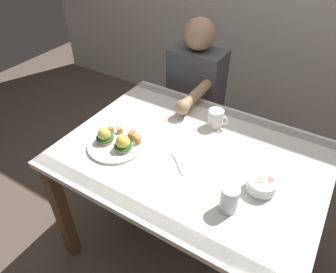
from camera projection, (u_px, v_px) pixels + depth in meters
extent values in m
plane|color=brown|center=(186.00, 242.00, 1.90)|extent=(6.00, 6.00, 0.00)
cube|color=white|center=(192.00, 155.00, 1.45)|extent=(1.20, 0.90, 0.03)
cube|color=#3F7F51|center=(143.00, 212.00, 1.18)|extent=(1.20, 0.06, 0.00)
cube|color=#3F7F51|center=(226.00, 112.00, 1.71)|extent=(1.20, 0.06, 0.00)
cube|color=brown|center=(62.00, 213.00, 1.64)|extent=(0.06, 0.06, 0.71)
cube|color=brown|center=(148.00, 134.00, 2.17)|extent=(0.06, 0.06, 0.71)
cube|color=brown|center=(310.00, 198.00, 1.72)|extent=(0.06, 0.06, 0.71)
cylinder|color=white|center=(116.00, 145.00, 1.47)|extent=(0.27, 0.27, 0.01)
cylinder|color=tan|center=(105.00, 140.00, 1.48)|extent=(0.08, 0.08, 0.02)
cylinder|color=#236028|center=(105.00, 138.00, 1.47)|extent=(0.08, 0.08, 0.01)
sphere|color=#F7DB56|center=(104.00, 134.00, 1.46)|extent=(0.06, 0.06, 0.06)
cylinder|color=tan|center=(123.00, 147.00, 1.44)|extent=(0.08, 0.08, 0.02)
cylinder|color=#236028|center=(123.00, 145.00, 1.43)|extent=(0.08, 0.08, 0.01)
sphere|color=yellow|center=(123.00, 142.00, 1.41)|extent=(0.07, 0.07, 0.07)
cube|color=#AD7038|center=(132.00, 136.00, 1.49)|extent=(0.03, 0.03, 0.03)
cube|color=#AD7038|center=(132.00, 134.00, 1.51)|extent=(0.04, 0.04, 0.02)
cube|color=tan|center=(136.00, 137.00, 1.49)|extent=(0.03, 0.03, 0.03)
cube|color=#B77A42|center=(111.00, 130.00, 1.52)|extent=(0.02, 0.02, 0.04)
cube|color=tan|center=(120.00, 130.00, 1.53)|extent=(0.04, 0.04, 0.03)
cube|color=tan|center=(138.00, 140.00, 1.46)|extent=(0.02, 0.02, 0.04)
cylinder|color=white|center=(260.00, 189.00, 1.26)|extent=(0.10, 0.10, 0.01)
cylinder|color=white|center=(262.00, 185.00, 1.24)|extent=(0.12, 0.12, 0.04)
cube|color=#F4A85B|center=(262.00, 180.00, 1.25)|extent=(0.03, 0.03, 0.03)
cube|color=#B7E093|center=(260.00, 183.00, 1.24)|extent=(0.03, 0.03, 0.02)
cube|color=#F4A85B|center=(260.00, 182.00, 1.23)|extent=(0.03, 0.03, 0.02)
cube|color=#EA6B70|center=(269.00, 182.00, 1.24)|extent=(0.04, 0.04, 0.03)
cube|color=#B7E093|center=(263.00, 182.00, 1.24)|extent=(0.04, 0.04, 0.03)
cube|color=#B7E093|center=(259.00, 182.00, 1.24)|extent=(0.03, 0.03, 0.03)
cube|color=#F4A85B|center=(260.00, 180.00, 1.25)|extent=(0.04, 0.04, 0.03)
cube|color=#EA6B70|center=(254.00, 185.00, 1.24)|extent=(0.03, 0.03, 0.02)
cube|color=#EA6B70|center=(257.00, 184.00, 1.25)|extent=(0.02, 0.02, 0.02)
cylinder|color=white|center=(215.00, 118.00, 1.58)|extent=(0.08, 0.08, 0.09)
cylinder|color=black|center=(216.00, 111.00, 1.55)|extent=(0.07, 0.07, 0.01)
torus|color=white|center=(223.00, 120.00, 1.56)|extent=(0.06, 0.02, 0.06)
cube|color=silver|center=(179.00, 166.00, 1.37)|extent=(0.09, 0.09, 0.00)
cube|color=silver|center=(175.00, 155.00, 1.43)|extent=(0.04, 0.04, 0.00)
cylinder|color=silver|center=(229.00, 199.00, 1.15)|extent=(0.07, 0.07, 0.11)
cylinder|color=silver|center=(228.00, 203.00, 1.17)|extent=(0.06, 0.06, 0.06)
cylinder|color=#33333D|center=(175.00, 146.00, 2.28)|extent=(0.11, 0.11, 0.45)
cylinder|color=#33333D|center=(197.00, 154.00, 2.20)|extent=(0.11, 0.11, 0.45)
cube|color=#4C4C51|center=(196.00, 86.00, 2.01)|extent=(0.34, 0.20, 0.50)
sphere|color=tan|center=(200.00, 34.00, 1.80)|extent=(0.19, 0.19, 0.19)
cylinder|color=tan|center=(195.00, 95.00, 1.73)|extent=(0.06, 0.30, 0.06)
sphere|color=tan|center=(182.00, 107.00, 1.63)|extent=(0.08, 0.08, 0.08)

